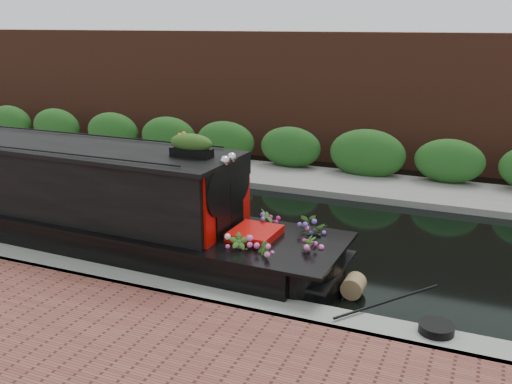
% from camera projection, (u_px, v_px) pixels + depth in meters
% --- Properties ---
extents(ground, '(80.00, 80.00, 0.00)m').
position_uv_depth(ground, '(215.00, 226.00, 12.46)').
color(ground, black).
rests_on(ground, ground).
extents(near_bank_coping, '(40.00, 0.60, 0.50)m').
position_uv_depth(near_bank_coping, '(125.00, 289.00, 9.55)').
color(near_bank_coping, gray).
rests_on(near_bank_coping, ground).
extents(far_bank_path, '(40.00, 2.40, 0.34)m').
position_uv_depth(far_bank_path, '(282.00, 179.00, 16.16)').
color(far_bank_path, slate).
rests_on(far_bank_path, ground).
extents(far_hedge, '(40.00, 1.10, 2.80)m').
position_uv_depth(far_hedge, '(293.00, 172.00, 16.96)').
color(far_hedge, '#20511B').
rests_on(far_hedge, ground).
extents(far_brick_wall, '(40.00, 1.00, 8.00)m').
position_uv_depth(far_brick_wall, '(314.00, 157.00, 18.81)').
color(far_brick_wall, '#532A1C').
rests_on(far_brick_wall, ground).
extents(narrowboat, '(11.38, 2.25, 2.68)m').
position_uv_depth(narrowboat, '(54.00, 204.00, 11.39)').
color(narrowboat, black).
rests_on(narrowboat, ground).
extents(rope_fender, '(0.35, 0.38, 0.35)m').
position_uv_depth(rope_fender, '(354.00, 286.00, 9.27)').
color(rope_fender, olive).
rests_on(rope_fender, ground).
extents(coiled_mooring_rope, '(0.48, 0.48, 0.12)m').
position_uv_depth(coiled_mooring_rope, '(436.00, 328.00, 7.72)').
color(coiled_mooring_rope, black).
rests_on(coiled_mooring_rope, near_bank_coping).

